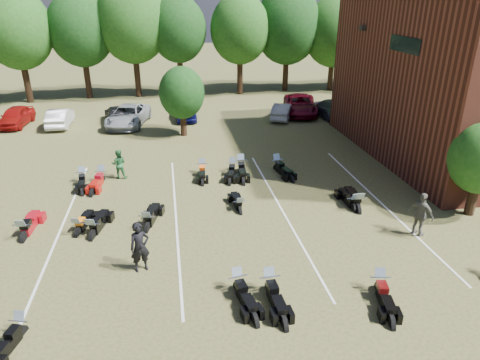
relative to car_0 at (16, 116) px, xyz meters
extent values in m
plane|color=brown|center=(14.72, -20.19, -0.74)|extent=(160.00, 160.00, 0.00)
imported|color=maroon|center=(0.00, 0.00, 0.00)|extent=(2.14, 4.49, 1.48)
imported|color=#B5B4B8|center=(3.40, -0.71, -0.05)|extent=(1.51, 4.22, 1.39)
imported|color=gray|center=(8.59, -1.33, 0.03)|extent=(3.62, 5.92, 1.53)
imported|color=black|center=(7.65, -0.26, -0.09)|extent=(2.52, 4.70, 1.30)
imported|color=#0B0D51|center=(13.13, -0.31, -0.05)|extent=(1.74, 4.11, 1.39)
imported|color=#A1A19C|center=(20.95, -1.54, -0.09)|extent=(2.90, 4.15, 1.30)
imported|color=#520413|center=(22.81, -0.29, 0.06)|extent=(3.87, 6.21, 1.60)
imported|color=#3C3C41|center=(25.05, -1.52, -0.01)|extent=(2.47, 5.22, 1.47)
imported|color=black|center=(10.35, -21.11, 0.24)|extent=(0.82, 0.65, 1.95)
imported|color=#256334|center=(8.82, -12.03, 0.09)|extent=(0.85, 0.69, 1.66)
imported|color=#58564C|center=(21.82, -20.53, 0.23)|extent=(0.96, 1.23, 1.95)
cube|color=black|center=(24.07, -8.19, 6.76)|extent=(0.30, 0.40, 0.30)
cube|color=black|center=(24.19, -13.19, 6.26)|extent=(0.06, 3.00, 0.80)
cylinder|color=black|center=(-1.28, 8.81, 1.30)|extent=(0.58, 0.58, 4.08)
ellipsoid|color=#1E4C19|center=(-1.28, 8.81, 5.59)|extent=(6.00, 6.00, 6.90)
cylinder|color=black|center=(3.72, 8.81, 1.30)|extent=(0.57, 0.58, 4.08)
ellipsoid|color=#1E4C19|center=(3.72, 8.81, 5.59)|extent=(6.00, 6.00, 6.90)
cylinder|color=black|center=(8.72, 8.81, 1.30)|extent=(0.57, 0.58, 4.08)
ellipsoid|color=#1E4C19|center=(8.72, 8.81, 5.59)|extent=(6.00, 6.00, 6.90)
cylinder|color=black|center=(13.72, 8.81, 1.30)|extent=(0.58, 0.58, 4.08)
ellipsoid|color=#1E4C19|center=(13.72, 8.81, 5.59)|extent=(6.00, 6.00, 6.90)
cylinder|color=black|center=(18.72, 8.81, 1.30)|extent=(0.57, 0.58, 4.08)
ellipsoid|color=#1E4C19|center=(18.72, 8.81, 5.59)|extent=(6.00, 6.00, 6.90)
cylinder|color=black|center=(23.72, 8.81, 1.30)|extent=(0.57, 0.58, 4.08)
ellipsoid|color=#1E4C19|center=(23.72, 8.81, 5.59)|extent=(6.00, 6.00, 6.90)
cylinder|color=black|center=(28.72, 8.81, 1.30)|extent=(0.57, 0.58, 4.08)
ellipsoid|color=#1E4C19|center=(28.72, 8.81, 5.59)|extent=(6.00, 6.00, 6.90)
cylinder|color=black|center=(33.72, 8.81, 1.30)|extent=(0.58, 0.58, 4.08)
ellipsoid|color=#1E4C19|center=(33.72, 8.81, 5.59)|extent=(6.00, 6.00, 6.90)
cylinder|color=black|center=(38.72, 8.81, 1.30)|extent=(0.58, 0.58, 4.08)
ellipsoid|color=#1E4C19|center=(38.72, 8.81, 5.59)|extent=(6.00, 6.00, 6.90)
cylinder|color=black|center=(25.22, -19.19, 0.11)|extent=(0.24, 0.24, 1.71)
cylinder|color=black|center=(12.72, -4.69, 0.21)|extent=(0.24, 0.24, 1.90)
sphere|color=#1E4C19|center=(12.72, -4.69, 2.36)|extent=(3.20, 3.20, 3.20)
cube|color=silver|center=(6.72, -17.19, -0.73)|extent=(0.10, 14.00, 0.01)
cube|color=silver|center=(11.72, -17.19, -0.73)|extent=(0.10, 14.00, 0.01)
cube|color=silver|center=(16.72, -17.19, -0.73)|extent=(0.10, 14.00, 0.01)
cube|color=silver|center=(21.72, -17.19, -0.73)|extent=(0.10, 14.00, 0.01)
camera|label=1|loc=(11.70, -34.82, 8.67)|focal=32.00mm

